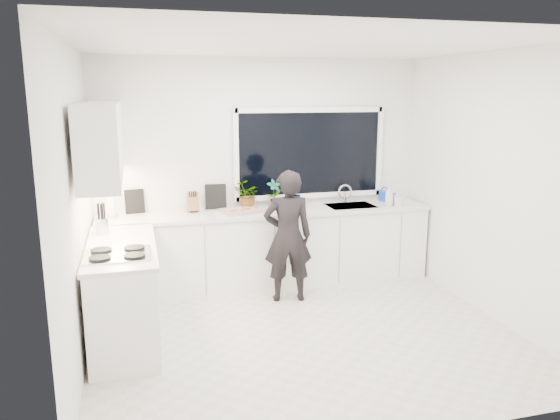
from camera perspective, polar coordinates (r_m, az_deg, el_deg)
name	(u,v)px	position (r m, az deg, el deg)	size (l,w,h in m)	color
floor	(304,334)	(5.45, 2.57, -12.82)	(4.00, 3.50, 0.02)	beige
wall_back	(262,171)	(6.70, -1.88, 4.13)	(4.00, 0.02, 2.70)	white
wall_left	(74,209)	(4.82, -20.71, 0.12)	(0.02, 3.50, 2.70)	white
wall_right	(495,187)	(5.94, 21.52, 2.24)	(0.02, 3.50, 2.70)	white
ceiling	(307,43)	(4.95, 2.88, 17.03)	(4.00, 3.50, 0.02)	white
window	(310,153)	(6.80, 3.13, 5.94)	(1.80, 0.02, 1.00)	black
base_cabinets_back	(269,249)	(6.60, -1.21, -4.09)	(3.92, 0.58, 0.88)	white
base_cabinets_left	(124,294)	(5.38, -15.99, -8.43)	(0.58, 1.60, 0.88)	white
countertop_back	(269,212)	(6.47, -1.21, -0.21)	(3.94, 0.62, 0.04)	silver
countertop_left	(121,247)	(5.24, -16.28, -3.71)	(0.62, 1.60, 0.04)	silver
upper_cabinets	(102,140)	(5.42, -18.10, 6.93)	(0.34, 2.10, 0.70)	white
sink	(351,209)	(6.81, 7.38, 0.06)	(0.58, 0.42, 0.14)	silver
faucet	(345,194)	(6.96, 6.80, 1.68)	(0.03, 0.03, 0.22)	silver
stovetop	(118,254)	(4.89, -16.61, -4.43)	(0.56, 0.48, 0.03)	black
person	(288,236)	(6.02, 0.82, -2.75)	(0.54, 0.35, 1.48)	black
pizza_tray	(241,211)	(6.38, -4.05, -0.10)	(0.50, 0.37, 0.03)	#B2B1B5
pizza	(241,210)	(6.37, -4.05, 0.05)	(0.45, 0.32, 0.01)	red
watering_can	(384,196)	(7.14, 10.85, 1.46)	(0.14, 0.14, 0.13)	#153BC4
paper_towel_roll	(110,206)	(6.38, -17.35, 0.42)	(0.11, 0.11, 0.26)	white
knife_block	(193,203)	(6.44, -9.11, 0.77)	(0.13, 0.10, 0.22)	olive
utensil_crock	(102,226)	(5.66, -18.10, -1.61)	(0.13, 0.13, 0.16)	#B9B9BD
picture_frame_large	(135,201)	(6.51, -14.95, 0.88)	(0.22, 0.02, 0.28)	black
picture_frame_small	(216,197)	(6.57, -6.73, 1.41)	(0.25, 0.02, 0.30)	black
herb_plants	(261,194)	(6.58, -2.04, 1.63)	(0.88, 0.28, 0.34)	#26662D
soap_bottles	(392,196)	(6.84, 11.60, 1.44)	(0.21, 0.12, 0.27)	#D8BF66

